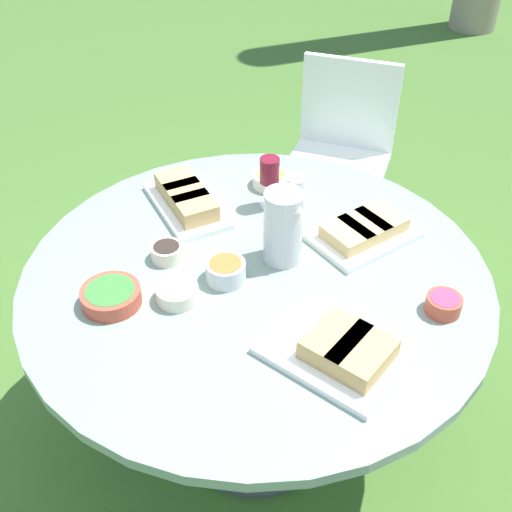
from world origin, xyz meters
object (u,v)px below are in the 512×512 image
object	(u,v)px
water_pitcher	(283,227)
wine_glass	(270,173)
dining_table	(256,299)
chair_near_right	(341,145)

from	to	relation	value
water_pitcher	wine_glass	bearing A→B (deg)	143.75
dining_table	wine_glass	xyz separation A→B (m)	(-0.22, 0.27, 0.24)
water_pitcher	dining_table	bearing A→B (deg)	-94.42
dining_table	water_pitcher	xyz separation A→B (m)	(0.01, 0.10, 0.23)
water_pitcher	wine_glass	xyz separation A→B (m)	(-0.23, 0.17, 0.01)
dining_table	chair_near_right	size ratio (longest dim) A/B	1.57
dining_table	wine_glass	distance (m)	0.42
dining_table	water_pitcher	distance (m)	0.25
dining_table	chair_near_right	distance (m)	1.22
dining_table	water_pitcher	size ratio (longest dim) A/B	5.95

